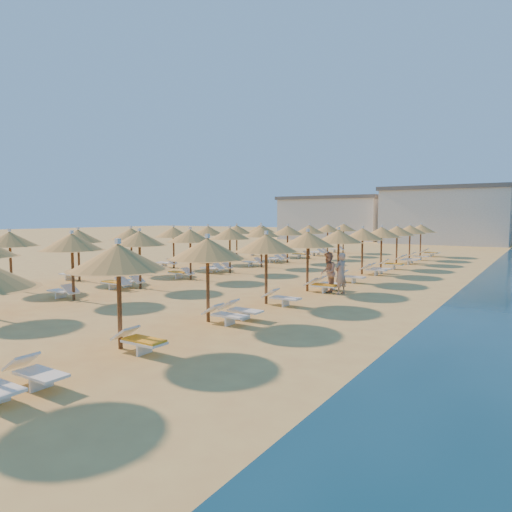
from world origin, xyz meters
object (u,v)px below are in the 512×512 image
Objects in this scene: parasol_row_west at (230,234)px; beachgoer_a at (341,274)px; parasol_row_east at (339,237)px; beachgoer_b at (328,272)px.

beachgoer_a is at bearing -22.37° from parasol_row_west.
parasol_row_east is 4.25m from beachgoer_a.
parasol_row_east is at bearing 175.00° from beachgoer_b.
beachgoer_b is at bearing -84.97° from beachgoer_a.
parasol_row_west is 8.99m from beachgoer_b.
parasol_row_east reaches higher than beachgoer_a.
parasol_row_west reaches higher than beachgoer_b.
beachgoer_a is at bearing -65.87° from parasol_row_east.
parasol_row_east is 3.90m from beachgoer_b.
parasol_row_east is 21.33× the size of beachgoer_b.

